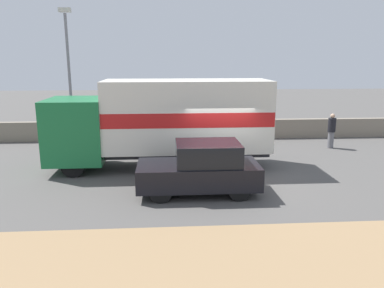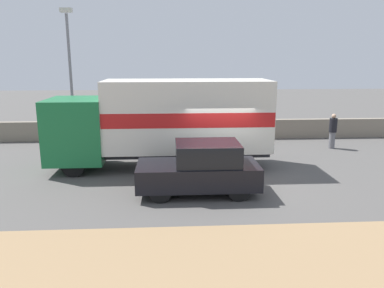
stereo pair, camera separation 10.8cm
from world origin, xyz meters
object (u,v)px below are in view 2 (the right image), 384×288
Objects in this scene: box_truck at (165,120)px; pedestrian at (333,130)px; street_lamp at (70,67)px; car_hatchback at (201,169)px.

box_truck reaches higher than pedestrian.
car_hatchback is (5.79, -7.53, -3.02)m from street_lamp.
car_hatchback is (1.14, -2.99, -1.10)m from box_truck.
box_truck is at bearing -69.06° from car_hatchback.
box_truck reaches higher than car_hatchback.
street_lamp reaches higher than pedestrian.
pedestrian is at bearing -160.80° from box_truck.
pedestrian is at bearing -7.91° from street_lamp.
street_lamp is 3.92× the size of pedestrian.
box_truck is 3.39m from car_hatchback.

